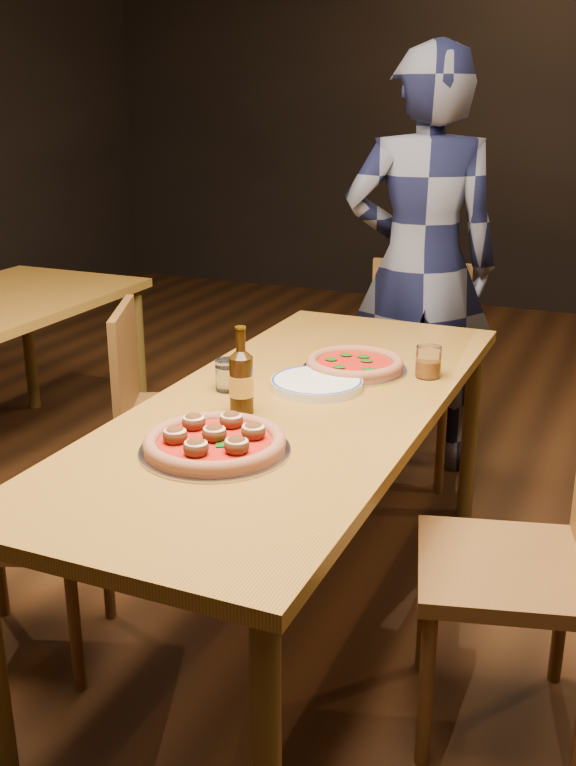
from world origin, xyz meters
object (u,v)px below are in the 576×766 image
at_px(chair_end, 408,368).
at_px(beer_bottle, 241,383).
at_px(chair_main_sw, 180,413).
at_px(plate_stack, 317,384).
at_px(water_glass, 228,375).
at_px(pizza_meatball, 215,442).
at_px(pizza_margherita, 355,364).
at_px(amber_glass, 428,362).
at_px(chair_main_e, 506,565).
at_px(table_main, 295,423).
at_px(chair_main_nw, 26,521).
at_px(diner, 421,267).

distance_m(chair_end, beer_bottle, 1.47).
bearing_deg(chair_main_sw, plate_stack, -139.65).
distance_m(chair_end, water_glass, 1.32).
distance_m(chair_main_sw, pizza_meatball, 1.12).
bearing_deg(chair_end, pizza_meatball, -94.83).
height_order(pizza_meatball, plate_stack, pizza_meatball).
distance_m(pizza_margherita, amber_glass, 0.24).
xyz_separation_m(chair_main_e, plate_stack, (-0.65, 0.33, 0.29)).
xyz_separation_m(chair_main_sw, beer_bottle, (0.56, -0.60, 0.39)).
bearing_deg(pizza_margherita, plate_stack, -103.31).
bearing_deg(table_main, pizza_margherita, 78.89).
bearing_deg(plate_stack, chair_main_nw, -139.50).
xyz_separation_m(chair_main_e, beer_bottle, (-0.76, 0.05, 0.37)).
distance_m(chair_main_nw, chair_main_sw, 0.89).
bearing_deg(beer_bottle, chair_main_e, -3.82).
distance_m(table_main, amber_glass, 0.49).
relative_size(chair_main_e, pizza_margherita, 2.79).
height_order(table_main, amber_glass, amber_glass).
bearing_deg(chair_main_e, beer_bottle, -108.91).
distance_m(chair_main_e, pizza_margherita, 0.86).
distance_m(pizza_meatball, diner, 1.77).
bearing_deg(diner, chair_main_e, 93.38).
distance_m(plate_stack, beer_bottle, 0.31).
height_order(table_main, pizza_margherita, pizza_margherita).
relative_size(table_main, chair_end, 2.12).
height_order(chair_main_sw, chair_end, chair_end).
relative_size(chair_main_e, water_glass, 10.00).
relative_size(chair_main_sw, pizza_meatball, 2.37).
bearing_deg(pizza_meatball, chair_main_sw, 125.69).
height_order(water_glass, amber_glass, amber_glass).
xyz_separation_m(table_main, chair_main_nw, (-0.65, -0.44, -0.24)).
bearing_deg(amber_glass, chair_main_sw, 175.19).
relative_size(plate_stack, beer_bottle, 1.15).
xyz_separation_m(pizza_margherita, water_glass, (-0.29, -0.33, 0.03)).
relative_size(chair_main_nw, chair_end, 0.92).
xyz_separation_m(amber_glass, diner, (-0.29, 0.97, 0.10)).
bearing_deg(pizza_meatball, chair_end, 88.78).
bearing_deg(chair_end, beer_bottle, -97.42).
height_order(chair_main_sw, beer_bottle, beer_bottle).
bearing_deg(table_main, water_glass, 178.40).
relative_size(chair_main_e, beer_bottle, 3.87).
relative_size(beer_bottle, amber_glass, 2.44).
relative_size(table_main, plate_stack, 7.15).
xyz_separation_m(plate_stack, amber_glass, (0.28, 0.24, 0.04)).
bearing_deg(table_main, chair_main_nw, -145.90).
distance_m(pizza_meatball, beer_bottle, 0.28).
bearing_deg(chair_main_sw, pizza_meatball, -168.90).
height_order(chair_main_e, water_glass, chair_main_e).
relative_size(chair_end, beer_bottle, 3.86).
bearing_deg(chair_main_sw, amber_glass, -119.41).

